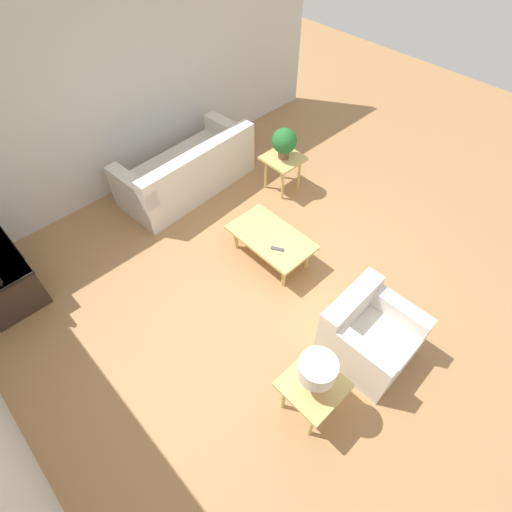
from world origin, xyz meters
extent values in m
plane|color=#A87A4C|center=(0.00, 0.00, 0.00)|extent=(14.00, 14.00, 0.00)
cube|color=silver|center=(3.06, 0.00, 1.35)|extent=(0.12, 7.20, 2.70)
cube|color=silver|center=(2.30, -0.40, 0.22)|extent=(1.04, 2.09, 0.44)
cube|color=silver|center=(1.95, -0.42, 0.63)|extent=(0.33, 2.04, 0.38)
cube|color=silver|center=(2.36, -1.32, 0.57)|extent=(0.92, 0.26, 0.25)
cube|color=silver|center=(2.24, 0.52, 0.57)|extent=(0.92, 0.26, 0.25)
cube|color=silver|center=(-1.28, -0.09, 0.22)|extent=(0.86, 0.85, 0.43)
cube|color=silver|center=(-0.97, -0.08, 0.60)|extent=(0.23, 0.83, 0.33)
cube|color=silver|center=(-1.30, 0.24, 0.54)|extent=(0.83, 0.19, 0.21)
cube|color=silver|center=(-1.27, -0.42, 0.54)|extent=(0.83, 0.19, 0.21)
cube|color=tan|center=(0.41, -0.31, 0.37)|extent=(1.08, 0.63, 0.04)
cylinder|color=tan|center=(-0.03, -0.52, 0.18)|extent=(0.05, 0.05, 0.35)
cylinder|color=tan|center=(0.84, -0.52, 0.18)|extent=(0.05, 0.05, 0.35)
cylinder|color=tan|center=(-0.03, -0.10, 0.18)|extent=(0.05, 0.05, 0.35)
cylinder|color=tan|center=(0.84, -0.10, 0.18)|extent=(0.05, 0.05, 0.35)
cube|color=tan|center=(1.29, -1.44, 0.54)|extent=(0.53, 0.53, 0.04)
cylinder|color=tan|center=(1.12, -1.61, 0.26)|extent=(0.04, 0.04, 0.52)
cylinder|color=tan|center=(1.47, -1.61, 0.26)|extent=(0.04, 0.04, 0.52)
cylinder|color=tan|center=(1.12, -1.26, 0.26)|extent=(0.04, 0.04, 0.52)
cylinder|color=tan|center=(1.47, -1.26, 0.26)|extent=(0.04, 0.04, 0.52)
cube|color=tan|center=(-1.25, 0.82, 0.54)|extent=(0.53, 0.53, 0.04)
cylinder|color=tan|center=(-1.43, 0.64, 0.26)|extent=(0.04, 0.04, 0.52)
cylinder|color=tan|center=(-1.08, 0.64, 0.26)|extent=(0.04, 0.04, 0.52)
cylinder|color=tan|center=(-1.43, 1.00, 0.26)|extent=(0.04, 0.04, 0.52)
cylinder|color=tan|center=(-1.08, 1.00, 0.26)|extent=(0.04, 0.04, 0.52)
cylinder|color=brown|center=(1.29, -1.44, 0.62)|extent=(0.16, 0.16, 0.13)
sphere|color=#236B2D|center=(1.29, -1.44, 0.83)|extent=(0.36, 0.36, 0.36)
cylinder|color=red|center=(-1.25, 0.82, 0.67)|extent=(0.12, 0.12, 0.22)
cylinder|color=white|center=(-1.25, 0.82, 0.87)|extent=(0.33, 0.33, 0.19)
cube|color=#4C4C51|center=(0.20, -0.21, 0.40)|extent=(0.16, 0.12, 0.02)
camera|label=1|loc=(-1.95, 2.19, 4.02)|focal=28.00mm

